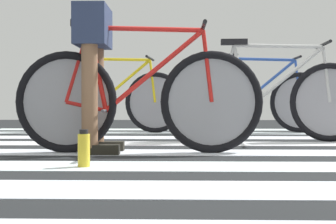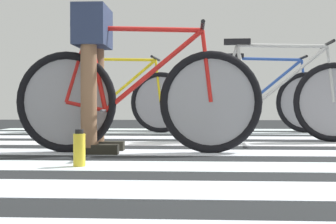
{
  "view_description": "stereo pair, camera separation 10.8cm",
  "coord_description": "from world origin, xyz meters",
  "px_view_note": "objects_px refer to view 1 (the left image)",
  "views": [
    {
      "loc": [
        -0.29,
        -3.4,
        0.37
      ],
      "look_at": [
        -0.39,
        0.3,
        0.3
      ],
      "focal_mm": 53.93,
      "sensor_mm": 36.0,
      "label": 1
    },
    {
      "loc": [
        -0.18,
        -3.4,
        0.37
      ],
      "look_at": [
        -0.39,
        0.3,
        0.3
      ],
      "focal_mm": 53.93,
      "sensor_mm": 36.0,
      "label": 2
    }
  ],
  "objects_px": {
    "bicycle_3_of_4": "(112,100)",
    "bicycle_4_of_4": "(257,100)",
    "bicycle_1_of_4": "(138,98)",
    "cyclist_1_of_4": "(94,58)",
    "bicycle_2_of_4": "(272,99)",
    "water_bottle": "(84,150)"
  },
  "relations": [
    {
      "from": "bicycle_1_of_4",
      "to": "water_bottle",
      "type": "relative_size",
      "value": 8.39
    },
    {
      "from": "water_bottle",
      "to": "cyclist_1_of_4",
      "type": "bearing_deg",
      "value": 95.98
    },
    {
      "from": "cyclist_1_of_4",
      "to": "bicycle_1_of_4",
      "type": "bearing_deg",
      "value": 0.0
    },
    {
      "from": "bicycle_1_of_4",
      "to": "bicycle_4_of_4",
      "type": "relative_size",
      "value": 1.0
    },
    {
      "from": "bicycle_4_of_4",
      "to": "water_bottle",
      "type": "distance_m",
      "value": 3.58
    },
    {
      "from": "cyclist_1_of_4",
      "to": "bicycle_3_of_4",
      "type": "distance_m",
      "value": 2.48
    },
    {
      "from": "bicycle_4_of_4",
      "to": "bicycle_1_of_4",
      "type": "bearing_deg",
      "value": -116.36
    },
    {
      "from": "bicycle_3_of_4",
      "to": "bicycle_4_of_4",
      "type": "xyz_separation_m",
      "value": [
        1.71,
        0.03,
        0.0
      ]
    },
    {
      "from": "bicycle_2_of_4",
      "to": "bicycle_4_of_4",
      "type": "bearing_deg",
      "value": 89.61
    },
    {
      "from": "bicycle_1_of_4",
      "to": "water_bottle",
      "type": "xyz_separation_m",
      "value": [
        -0.23,
        -0.79,
        -0.29
      ]
    },
    {
      "from": "bicycle_2_of_4",
      "to": "cyclist_1_of_4",
      "type": "bearing_deg",
      "value": -140.54
    },
    {
      "from": "bicycle_1_of_4",
      "to": "cyclist_1_of_4",
      "type": "relative_size",
      "value": 1.69
    },
    {
      "from": "bicycle_3_of_4",
      "to": "bicycle_4_of_4",
      "type": "distance_m",
      "value": 1.71
    },
    {
      "from": "bicycle_1_of_4",
      "to": "cyclist_1_of_4",
      "type": "bearing_deg",
      "value": -180.0
    },
    {
      "from": "bicycle_3_of_4",
      "to": "water_bottle",
      "type": "relative_size",
      "value": 8.38
    },
    {
      "from": "bicycle_2_of_4",
      "to": "bicycle_1_of_4",
      "type": "bearing_deg",
      "value": -133.72
    },
    {
      "from": "bicycle_1_of_4",
      "to": "bicycle_2_of_4",
      "type": "relative_size",
      "value": 1.0
    },
    {
      "from": "bicycle_2_of_4",
      "to": "bicycle_3_of_4",
      "type": "distance_m",
      "value": 2.14
    },
    {
      "from": "bicycle_4_of_4",
      "to": "cyclist_1_of_4",
      "type": "bearing_deg",
      "value": -121.88
    },
    {
      "from": "bicycle_3_of_4",
      "to": "bicycle_4_of_4",
      "type": "bearing_deg",
      "value": 6.13
    },
    {
      "from": "bicycle_1_of_4",
      "to": "bicycle_2_of_4",
      "type": "xyz_separation_m",
      "value": [
        1.13,
        1.09,
        0.0
      ]
    },
    {
      "from": "cyclist_1_of_4",
      "to": "bicycle_4_of_4",
      "type": "height_order",
      "value": "cyclist_1_of_4"
    }
  ]
}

